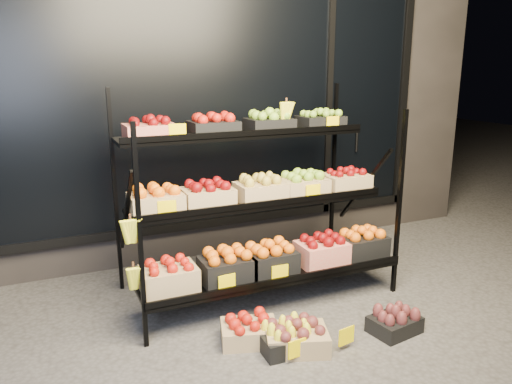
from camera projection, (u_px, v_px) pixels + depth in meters
name	position (u px, v px, depth m)	size (l,w,h in m)	color
ground	(294.00, 327.00, 3.58)	(24.00, 24.00, 0.00)	#514F4C
building	(185.00, 72.00, 5.44)	(6.00, 2.08, 3.50)	#2D2826
display_rack	(259.00, 201.00, 3.91)	(2.18, 1.02, 1.66)	black
tag_floor_a	(297.00, 354.00, 3.14)	(0.13, 0.01, 0.12)	#FEDD00
tag_floor_b	(346.00, 341.00, 3.28)	(0.13, 0.01, 0.12)	#FEDD00
floor_crate_left	(249.00, 330.00, 3.37)	(0.44, 0.37, 0.19)	tan
floor_crate_midleft	(287.00, 337.00, 3.28)	(0.37, 0.28, 0.19)	black
floor_crate_midright	(296.00, 336.00, 3.28)	(0.48, 0.42, 0.20)	tan
floor_crate_right	(395.00, 321.00, 3.49)	(0.37, 0.30, 0.18)	black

